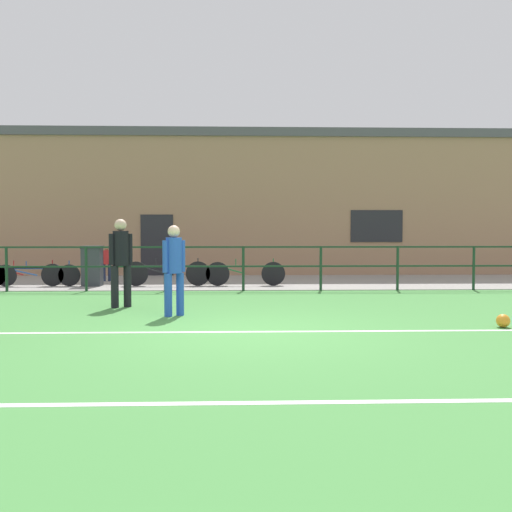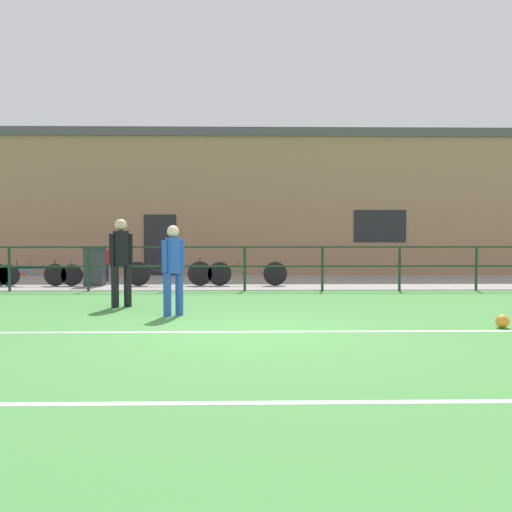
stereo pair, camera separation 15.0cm
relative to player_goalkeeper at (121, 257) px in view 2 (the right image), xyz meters
The scene contains 15 objects.
ground 3.95m from the player_goalkeeper, 49.16° to the right, with size 60.00×44.00×0.04m, color #478C42.
field_line_touchline 3.97m from the player_goalkeeper, 49.42° to the right, with size 36.00×0.11×0.00m, color white.
field_line_hash 7.08m from the player_goalkeeper, 69.12° to the right, with size 36.00×0.11×0.00m, color white.
pavement_strip 6.22m from the player_goalkeeper, 66.01° to the left, with size 48.00×5.00×0.02m, color gray.
perimeter_fence 4.00m from the player_goalkeeper, 51.25° to the left, with size 36.07×0.07×1.15m.
clubhouse_facade 9.76m from the player_goalkeeper, 74.99° to the left, with size 28.00×2.56×5.07m.
player_goalkeeper is the anchor object (origin of this frame).
player_winger 1.71m from the player_goalkeeper, 45.64° to the right, with size 0.39×0.30×1.64m.
soccer_ball_spare 7.15m from the player_goalkeeper, 21.96° to the right, with size 0.21×0.21×0.21m, color orange.
spectator_child 6.09m from the player_goalkeeper, 105.28° to the left, with size 0.29×0.19×1.08m.
bicycle_parked_1 4.38m from the player_goalkeeper, 84.78° to the left, with size 2.39×0.04×0.77m.
bicycle_parked_2 5.06m from the player_goalkeeper, 59.23° to the left, with size 2.21×0.04×0.76m.
bicycle_parked_3 5.38m from the player_goalkeeper, 126.14° to the left, with size 2.33×0.04×0.71m.
bicycle_parked_4 5.60m from the player_goalkeeper, 129.18° to the left, with size 2.17×0.04×0.72m.
trash_bin_0 4.71m from the player_goalkeeper, 110.84° to the left, with size 0.55×0.47×1.11m.
Camera 2 is at (-0.02, -8.74, 1.54)m, focal length 40.38 mm.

